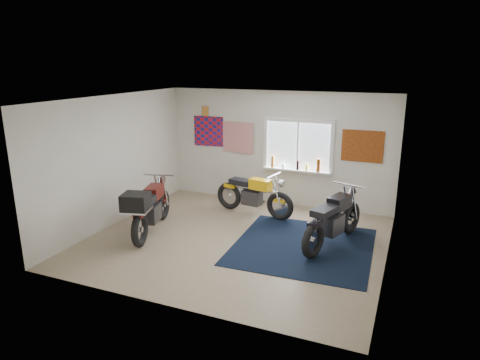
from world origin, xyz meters
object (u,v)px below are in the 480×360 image
at_px(navy_rug, 303,246).
at_px(black_chrome_bike, 333,221).
at_px(yellow_triumph, 253,195).
at_px(maroon_tourer, 149,208).

height_order(navy_rug, black_chrome_bike, black_chrome_bike).
height_order(yellow_triumph, maroon_tourer, maroon_tourer).
bearing_deg(navy_rug, yellow_triumph, 139.00).
bearing_deg(navy_rug, black_chrome_bike, 31.76).
xyz_separation_m(yellow_triumph, maroon_tourer, (-1.48, -1.91, 0.12)).
distance_m(black_chrome_bike, maroon_tourer, 3.57).
relative_size(yellow_triumph, black_chrome_bike, 0.96).
distance_m(navy_rug, black_chrome_bike, 0.73).
height_order(navy_rug, yellow_triumph, yellow_triumph).
height_order(black_chrome_bike, maroon_tourer, black_chrome_bike).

